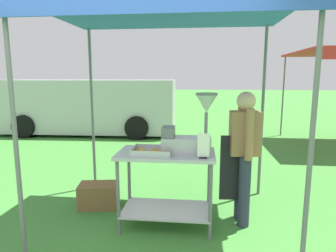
{
  "coord_description": "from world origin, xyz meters",
  "views": [
    {
      "loc": [
        0.68,
        -2.01,
        1.77
      ],
      "look_at": [
        0.29,
        1.47,
        1.19
      ],
      "focal_mm": 31.28,
      "sensor_mm": 36.0,
      "label": 1
    }
  ],
  "objects_px": {
    "stall_canopy": "(167,17)",
    "supply_crate": "(99,195)",
    "vendor": "(243,151)",
    "donut_fryer": "(190,132)",
    "menu_sign": "(203,148)",
    "van_silver": "(89,106)",
    "donut_cart": "(166,174)",
    "donut_tray": "(153,152)"
  },
  "relations": [
    {
      "from": "vendor",
      "to": "supply_crate",
      "type": "height_order",
      "value": "vendor"
    },
    {
      "from": "donut_tray",
      "to": "van_silver",
      "type": "distance_m",
      "value": 6.55
    },
    {
      "from": "vendor",
      "to": "van_silver",
      "type": "xyz_separation_m",
      "value": [
        -4.06,
        5.54,
        -0.03
      ]
    },
    {
      "from": "menu_sign",
      "to": "van_silver",
      "type": "relative_size",
      "value": 0.05
    },
    {
      "from": "donut_cart",
      "to": "donut_fryer",
      "type": "distance_m",
      "value": 0.58
    },
    {
      "from": "donut_fryer",
      "to": "van_silver",
      "type": "bearing_deg",
      "value": 120.98
    },
    {
      "from": "donut_cart",
      "to": "donut_fryer",
      "type": "height_order",
      "value": "donut_fryer"
    },
    {
      "from": "donut_tray",
      "to": "menu_sign",
      "type": "height_order",
      "value": "menu_sign"
    },
    {
      "from": "donut_cart",
      "to": "menu_sign",
      "type": "height_order",
      "value": "menu_sign"
    },
    {
      "from": "stall_canopy",
      "to": "supply_crate",
      "type": "relative_size",
      "value": 4.92
    },
    {
      "from": "menu_sign",
      "to": "van_silver",
      "type": "height_order",
      "value": "van_silver"
    },
    {
      "from": "stall_canopy",
      "to": "vendor",
      "type": "relative_size",
      "value": 1.74
    },
    {
      "from": "donut_tray",
      "to": "supply_crate",
      "type": "height_order",
      "value": "donut_tray"
    },
    {
      "from": "vendor",
      "to": "van_silver",
      "type": "relative_size",
      "value": 0.29
    },
    {
      "from": "supply_crate",
      "to": "donut_cart",
      "type": "bearing_deg",
      "value": -22.45
    },
    {
      "from": "donut_cart",
      "to": "donut_tray",
      "type": "bearing_deg",
      "value": -149.12
    },
    {
      "from": "donut_tray",
      "to": "stall_canopy",
      "type": "bearing_deg",
      "value": 52.44
    },
    {
      "from": "donut_tray",
      "to": "donut_cart",
      "type": "bearing_deg",
      "value": 30.88
    },
    {
      "from": "donut_fryer",
      "to": "supply_crate",
      "type": "distance_m",
      "value": 1.65
    },
    {
      "from": "donut_cart",
      "to": "supply_crate",
      "type": "height_order",
      "value": "donut_cart"
    },
    {
      "from": "supply_crate",
      "to": "van_silver",
      "type": "height_order",
      "value": "van_silver"
    },
    {
      "from": "donut_cart",
      "to": "donut_fryer",
      "type": "relative_size",
      "value": 1.63
    },
    {
      "from": "donut_tray",
      "to": "van_silver",
      "type": "height_order",
      "value": "van_silver"
    },
    {
      "from": "stall_canopy",
      "to": "donut_fryer",
      "type": "height_order",
      "value": "stall_canopy"
    },
    {
      "from": "stall_canopy",
      "to": "supply_crate",
      "type": "height_order",
      "value": "stall_canopy"
    },
    {
      "from": "stall_canopy",
      "to": "donut_fryer",
      "type": "relative_size",
      "value": 4.06
    },
    {
      "from": "stall_canopy",
      "to": "supply_crate",
      "type": "xyz_separation_m",
      "value": [
        -0.99,
        0.31,
        -2.27
      ]
    },
    {
      "from": "menu_sign",
      "to": "supply_crate",
      "type": "bearing_deg",
      "value": 156.41
    },
    {
      "from": "menu_sign",
      "to": "supply_crate",
      "type": "distance_m",
      "value": 1.77
    },
    {
      "from": "donut_cart",
      "to": "donut_tray",
      "type": "relative_size",
      "value": 2.44
    },
    {
      "from": "donut_cart",
      "to": "donut_tray",
      "type": "xyz_separation_m",
      "value": [
        -0.14,
        -0.08,
        0.29
      ]
    },
    {
      "from": "stall_canopy",
      "to": "menu_sign",
      "type": "relative_size",
      "value": 10.24
    },
    {
      "from": "donut_cart",
      "to": "vendor",
      "type": "relative_size",
      "value": 0.7
    },
    {
      "from": "stall_canopy",
      "to": "donut_tray",
      "type": "height_order",
      "value": "stall_canopy"
    },
    {
      "from": "vendor",
      "to": "donut_tray",
      "type": "bearing_deg",
      "value": -165.32
    },
    {
      "from": "donut_fryer",
      "to": "donut_cart",
      "type": "bearing_deg",
      "value": -176.1
    },
    {
      "from": "donut_fryer",
      "to": "supply_crate",
      "type": "xyz_separation_m",
      "value": [
        -1.26,
        0.39,
        -0.98
      ]
    },
    {
      "from": "donut_fryer",
      "to": "van_silver",
      "type": "distance_m",
      "value": 6.67
    },
    {
      "from": "donut_cart",
      "to": "vendor",
      "type": "bearing_deg",
      "value": 11.86
    },
    {
      "from": "donut_cart",
      "to": "supply_crate",
      "type": "relative_size",
      "value": 1.98
    },
    {
      "from": "vendor",
      "to": "supply_crate",
      "type": "bearing_deg",
      "value": 173.46
    },
    {
      "from": "donut_tray",
      "to": "van_silver",
      "type": "bearing_deg",
      "value": 117.38
    }
  ]
}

